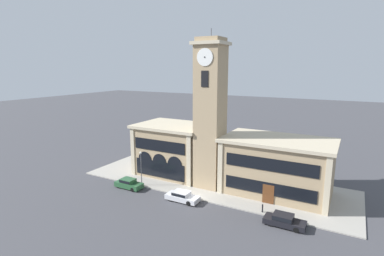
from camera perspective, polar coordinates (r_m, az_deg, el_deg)
The scene contains 10 objects.
ground_plane at distance 42.31m, azimuth 0.16°, elevation -13.38°, with size 300.00×300.00×0.00m, color #424247.
sidewalk_kerb at distance 47.98m, azimuth 4.18°, elevation -10.22°, with size 41.50×13.84×0.15m.
clock_tower at distance 43.64m, azimuth 3.49°, elevation 2.53°, with size 4.46×4.46×23.08m.
town_hall_left_wing at distance 50.75m, azimuth -3.52°, elevation -4.00°, with size 12.02×9.13×8.50m.
town_hall_right_wing at distance 44.43m, azimuth 15.88°, elevation -6.99°, with size 15.27×9.13×8.04m.
parked_car_near at distance 46.56m, azimuth -11.98°, elevation -10.26°, with size 4.31×1.81×1.43m.
parked_car_mid at distance 41.48m, azimuth -1.90°, elevation -12.83°, with size 4.63×1.89×1.35m.
parked_car_far at distance 37.14m, azimuth 17.13°, elevation -16.40°, with size 4.63×1.91×1.38m.
street_lamp at distance 45.98m, azimuth -9.69°, elevation -6.59°, with size 0.36×0.36×5.28m.
bollard at distance 39.32m, azimuth 13.28°, elevation -14.64°, with size 0.18×0.18×1.06m.
Camera 1 is at (18.39, -33.72, 17.73)m, focal length 28.00 mm.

